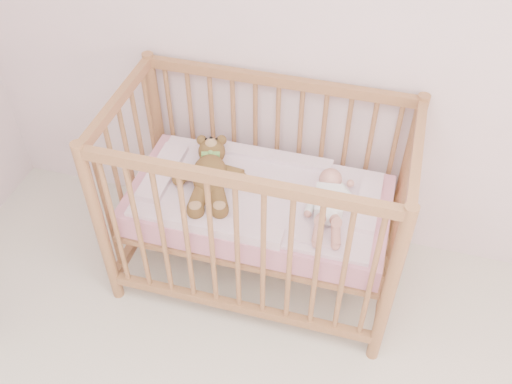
% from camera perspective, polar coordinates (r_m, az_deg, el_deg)
% --- Properties ---
extents(wall_back, '(4.00, 0.02, 2.70)m').
position_cam_1_polar(wall_back, '(2.48, 12.38, 17.62)').
color(wall_back, beige).
rests_on(wall_back, floor).
extents(crib, '(1.36, 0.76, 1.00)m').
position_cam_1_polar(crib, '(2.70, 0.28, -1.11)').
color(crib, '#A26544').
rests_on(crib, floor).
extents(mattress, '(1.22, 0.62, 0.13)m').
position_cam_1_polar(mattress, '(2.71, 0.28, -1.33)').
color(mattress, pink).
rests_on(mattress, crib).
extents(blanket, '(1.10, 0.58, 0.06)m').
position_cam_1_polar(blanket, '(2.66, 0.29, -0.20)').
color(blanket, '#D391AB').
rests_on(blanket, mattress).
extents(baby, '(0.29, 0.50, 0.11)m').
position_cam_1_polar(baby, '(2.55, 7.34, -0.68)').
color(baby, white).
rests_on(baby, blanket).
extents(teddy_bear, '(0.50, 0.60, 0.14)m').
position_cam_1_polar(teddy_bear, '(2.64, -4.66, 1.76)').
color(teddy_bear, brown).
rests_on(teddy_bear, blanket).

